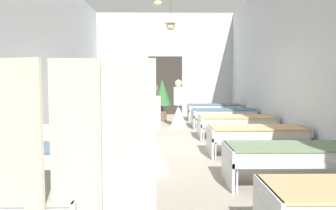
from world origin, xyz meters
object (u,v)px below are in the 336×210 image
object	(u,v)px
bed_right_row_1	(292,155)
potted_plant	(162,94)
bed_left_row_3	(97,122)
bed_left_row_4	(109,114)
bed_right_row_4	(223,113)
bed_left_row_2	(80,134)
bed_right_row_5	(214,108)
bed_right_row_3	(237,121)
bed_right_row_2	(257,133)
bed_left_row_5	(117,108)
privacy_screen	(76,167)
nurse_near_aisle	(178,110)
nurse_mid_aisle	(152,141)
bed_left_row_1	(48,155)

from	to	relation	value
bed_right_row_1	potted_plant	bearing A→B (deg)	104.21
bed_left_row_3	bed_left_row_4	distance (m)	1.90
bed_right_row_4	potted_plant	world-z (taller)	potted_plant
bed_left_row_2	bed_right_row_5	distance (m)	6.69
bed_left_row_3	bed_right_row_3	world-z (taller)	same
bed_right_row_2	bed_right_row_3	size ratio (longest dim) A/B	1.00
bed_left_row_2	bed_left_row_3	distance (m)	1.90
bed_left_row_4	bed_right_row_1	bearing A→B (deg)	-58.47
bed_left_row_5	bed_right_row_4	bearing A→B (deg)	-28.51
bed_right_row_2	privacy_screen	xyz separation A→B (m)	(-2.55, -4.15, 0.41)
bed_right_row_3	bed_right_row_5	world-z (taller)	same
nurse_near_aisle	potted_plant	xyz separation A→B (m)	(-0.50, 1.66, 0.41)
bed_left_row_5	potted_plant	bearing A→B (deg)	-6.58
bed_right_row_3	nurse_mid_aisle	distance (m)	3.79
bed_left_row_2	bed_right_row_3	bearing A→B (deg)	28.51
bed_left_row_1	bed_right_row_4	xyz separation A→B (m)	(3.50, 5.70, 0.00)
nurse_mid_aisle	privacy_screen	world-z (taller)	privacy_screen
bed_right_row_2	bed_left_row_3	distance (m)	3.98
bed_left_row_1	bed_left_row_4	world-z (taller)	same
bed_right_row_3	nurse_near_aisle	bearing A→B (deg)	125.17
privacy_screen	bed_left_row_3	bearing A→B (deg)	102.29
bed_right_row_2	nurse_near_aisle	world-z (taller)	nurse_near_aisle
bed_left_row_5	nurse_near_aisle	xyz separation A→B (m)	(2.12, -1.85, 0.09)
bed_left_row_1	privacy_screen	bearing A→B (deg)	-67.15
privacy_screen	potted_plant	bearing A→B (deg)	89.40
bed_left_row_1	potted_plant	xyz separation A→B (m)	(1.62, 7.41, 0.50)
nurse_near_aisle	bed_right_row_5	bearing A→B (deg)	-22.28
bed_left_row_1	nurse_mid_aisle	bearing A→B (deg)	22.61
bed_left_row_5	potted_plant	world-z (taller)	potted_plant
bed_left_row_4	nurse_mid_aisle	bearing A→B (deg)	-74.08
nurse_near_aisle	nurse_mid_aisle	bearing A→B (deg)	-172.91
bed_left_row_5	bed_left_row_1	bearing A→B (deg)	-90.00
bed_right_row_1	bed_right_row_4	distance (m)	5.70
bed_left_row_2	privacy_screen	world-z (taller)	privacy_screen
bed_left_row_1	bed_right_row_2	bearing A→B (deg)	28.51
nurse_mid_aisle	privacy_screen	distance (m)	2.92
bed_left_row_1	nurse_near_aisle	world-z (taller)	nurse_near_aisle
bed_left_row_2	bed_right_row_3	xyz separation A→B (m)	(3.50, 1.90, 0.00)
bed_left_row_5	bed_right_row_2	bearing A→B (deg)	-58.47
bed_left_row_1	bed_right_row_5	xyz separation A→B (m)	(3.50, 7.60, 0.00)
bed_right_row_1	bed_left_row_4	bearing A→B (deg)	121.53
potted_plant	nurse_near_aisle	bearing A→B (deg)	-73.26
bed_right_row_1	bed_right_row_4	xyz separation A→B (m)	(0.00, 5.70, 0.00)
bed_right_row_1	bed_right_row_5	xyz separation A→B (m)	(0.00, 7.60, 0.00)
bed_right_row_1	bed_left_row_2	size ratio (longest dim) A/B	1.00
bed_right_row_1	nurse_mid_aisle	world-z (taller)	nurse_mid_aisle
bed_left_row_2	bed_right_row_5	world-z (taller)	same
bed_right_row_4	bed_left_row_2	bearing A→B (deg)	-132.63
bed_right_row_2	nurse_mid_aisle	bearing A→B (deg)	-147.65
potted_plant	bed_right_row_2	bearing A→B (deg)	-71.20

